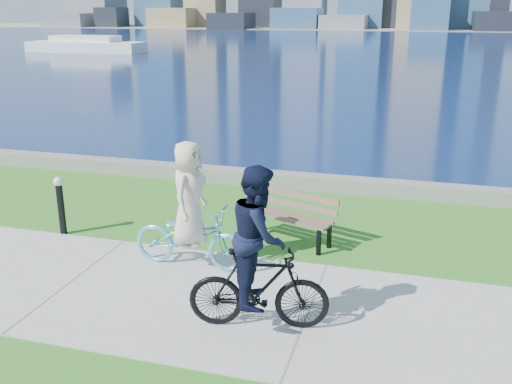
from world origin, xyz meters
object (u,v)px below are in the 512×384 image
bollard_lamp (60,202)px  cyclist_woman (190,222)px  park_bench (291,213)px  cyclist_man (259,263)px

bollard_lamp → cyclist_woman: (3.09, -0.74, 0.17)m
bollard_lamp → park_bench: bearing=11.8°
park_bench → bollard_lamp: size_ratio=1.60×
cyclist_woman → bollard_lamp: bearing=77.5°
bollard_lamp → cyclist_woman: cyclist_woman is taller
bollard_lamp → cyclist_woman: bearing=-13.5°
park_bench → cyclist_man: 3.34m
bollard_lamp → cyclist_woman: size_ratio=0.53×
park_bench → cyclist_woman: size_ratio=0.85×
park_bench → cyclist_man: cyclist_man is taller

